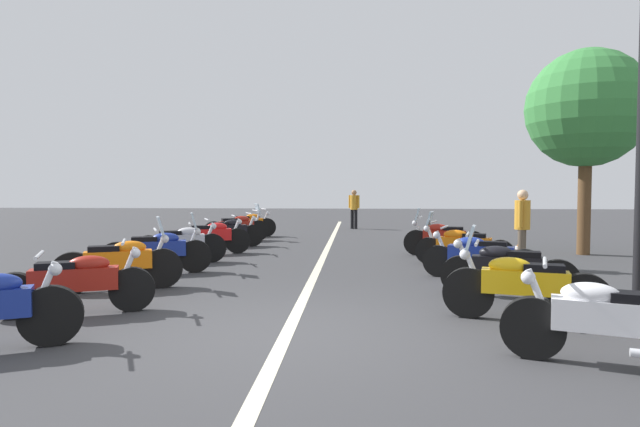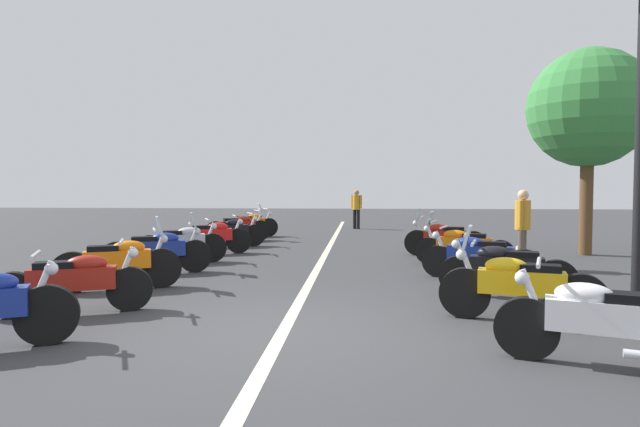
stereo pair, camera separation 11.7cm
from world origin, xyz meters
The scene contains 20 objects.
ground_plane centered at (0.00, 0.00, 0.00)m, with size 80.00×80.00×0.00m, color #38383A.
lane_centre_stripe centered at (6.45, 0.00, 0.00)m, with size 29.47×0.16×0.01m, color beige.
motorcycle_left_row_1 centered at (0.73, 2.93, 0.45)m, with size 0.98×1.95×0.99m.
motorcycle_left_row_2 centered at (2.39, 3.10, 0.48)m, with size 1.03×1.93×1.23m.
motorcycle_left_row_3 centered at (4.11, 3.13, 0.47)m, with size 0.93×2.09×1.22m.
motorcycle_left_row_4 centered at (5.52, 3.14, 0.47)m, with size 1.00×1.94×1.01m.
motorcycle_left_row_5 centered at (7.25, 2.96, 0.47)m, with size 0.95×2.01×1.01m.
motorcycle_left_row_6 centered at (8.84, 2.92, 0.46)m, with size 1.13×2.00×1.00m.
motorcycle_left_row_7 centered at (10.58, 3.03, 0.48)m, with size 1.13×1.97×1.23m.
motorcycle_left_row_8 centered at (12.12, 2.98, 0.46)m, with size 1.02×1.89×1.01m.
motorcycle_right_row_0 centered at (-0.90, -3.18, 0.45)m, with size 0.93×1.91×0.99m.
motorcycle_right_row_1 centered at (0.78, -2.91, 0.47)m, with size 0.86×1.99×1.22m.
motorcycle_right_row_2 centered at (2.27, -3.15, 0.45)m, with size 0.86×2.02×0.99m.
motorcycle_right_row_3 centered at (3.89, -3.12, 0.45)m, with size 1.00×2.07×0.98m.
motorcycle_right_row_4 centered at (5.63, -3.15, 0.46)m, with size 0.96×2.07×1.19m.
motorcycle_right_row_5 centered at (7.29, -3.02, 0.47)m, with size 0.79×2.02×1.22m.
traffic_cone_1 centered at (6.26, -4.59, 0.29)m, with size 0.36×0.36×0.61m.
bystander_0 centered at (16.24, -0.74, 0.98)m, with size 0.32×0.47×1.67m.
bystander_1 centered at (5.37, -4.36, 0.99)m, with size 0.48×0.32×1.68m.
roadside_tree_0 centered at (7.85, -6.70, 3.74)m, with size 3.00×3.00×5.27m.
Camera 1 is at (-5.86, -0.79, 1.68)m, focal length 28.89 mm.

